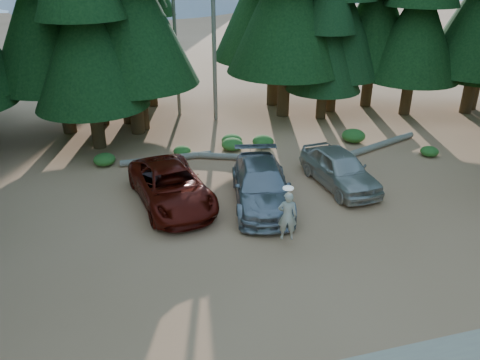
{
  "coord_description": "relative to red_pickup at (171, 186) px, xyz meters",
  "views": [
    {
      "loc": [
        -4.87,
        -12.33,
        9.1
      ],
      "look_at": [
        -0.66,
        3.34,
        1.25
      ],
      "focal_mm": 35.0,
      "sensor_mm": 36.0,
      "label": 1
    }
  ],
  "objects": [
    {
      "name": "ground",
      "position": [
        3.2,
        -4.48,
        -0.76
      ],
      "size": [
        160.0,
        160.0,
        0.0
      ],
      "primitive_type": "plane",
      "color": "#A97148",
      "rests_on": "ground"
    },
    {
      "name": "forest_belt_north",
      "position": [
        3.2,
        10.52,
        -0.76
      ],
      "size": [
        36.0,
        7.0,
        22.0
      ],
      "primitive_type": null,
      "color": "black",
      "rests_on": "ground"
    },
    {
      "name": "snag_front",
      "position": [
        4.0,
        10.02,
        5.24
      ],
      "size": [
        0.24,
        0.24,
        12.0
      ],
      "primitive_type": "cylinder",
      "color": "#6D6457",
      "rests_on": "ground"
    },
    {
      "name": "snag_back",
      "position": [
        2.0,
        11.52,
        4.24
      ],
      "size": [
        0.2,
        0.2,
        10.0
      ],
      "primitive_type": "cylinder",
      "color": "#6D6457",
      "rests_on": "ground"
    },
    {
      "name": "red_pickup",
      "position": [
        0.0,
        0.0,
        0.0
      ],
      "size": [
        3.33,
        5.8,
        1.52
      ],
      "primitive_type": "imported",
      "rotation": [
        0.0,
        0.0,
        0.15
      ],
      "color": "#5A0F07",
      "rests_on": "ground"
    },
    {
      "name": "silver_minivan_center",
      "position": [
        3.48,
        -0.91,
        0.02
      ],
      "size": [
        3.19,
        5.71,
        1.56
      ],
      "primitive_type": "imported",
      "rotation": [
        0.0,
        0.0,
        -0.2
      ],
      "color": "gray",
      "rests_on": "ground"
    },
    {
      "name": "silver_minivan_right",
      "position": [
        7.22,
        -0.24,
        0.03
      ],
      "size": [
        2.25,
        4.79,
        1.58
      ],
      "primitive_type": "imported",
      "rotation": [
        0.0,
        0.0,
        0.08
      ],
      "color": "#B9B2A5",
      "rests_on": "ground"
    },
    {
      "name": "frisbee_player",
      "position": [
        3.43,
        -4.0,
        0.38
      ],
      "size": [
        0.75,
        0.59,
        1.94
      ],
      "rotation": [
        0.0,
        0.0,
        2.87
      ],
      "color": "beige",
      "rests_on": "ground"
    },
    {
      "name": "log_left",
      "position": [
        0.29,
        4.27,
        -0.6
      ],
      "size": [
        4.42,
        0.44,
        0.32
      ],
      "primitive_type": "cylinder",
      "rotation": [
        0.0,
        1.57,
        0.03
      ],
      "color": "#6D6457",
      "rests_on": "ground"
    },
    {
      "name": "log_mid",
      "position": [
        3.32,
        3.71,
        -0.6
      ],
      "size": [
        3.63,
        1.74,
        0.31
      ],
      "primitive_type": "cylinder",
      "rotation": [
        0.0,
        1.57,
        -0.39
      ],
      "color": "#6D6457",
      "rests_on": "ground"
    },
    {
      "name": "log_right",
      "position": [
        11.29,
        3.21,
        -0.6
      ],
      "size": [
        4.92,
        2.14,
        0.33
      ],
      "primitive_type": "cylinder",
      "rotation": [
        0.0,
        1.57,
        0.37
      ],
      "color": "#6D6457",
      "rests_on": "ground"
    },
    {
      "name": "shrub_far_left",
      "position": [
        -2.61,
        4.63,
        -0.48
      ],
      "size": [
        1.03,
        1.03,
        0.57
      ],
      "primitive_type": "ellipsoid",
      "color": "#1D611F",
      "rests_on": "ground"
    },
    {
      "name": "shrub_left",
      "position": [
        1.14,
        4.83,
        -0.52
      ],
      "size": [
        0.88,
        0.88,
        0.48
      ],
      "primitive_type": "ellipsoid",
      "color": "#1D611F",
      "rests_on": "ground"
    },
    {
      "name": "shrub_center_left",
      "position": [
        3.75,
        4.93,
        -0.46
      ],
      "size": [
        1.1,
        1.1,
        0.61
      ],
      "primitive_type": "ellipsoid",
      "color": "#1D611F",
      "rests_on": "ground"
    },
    {
      "name": "shrub_center_right",
      "position": [
        5.4,
        4.89,
        -0.46
      ],
      "size": [
        1.11,
        1.11,
        0.61
      ],
      "primitive_type": "ellipsoid",
      "color": "#1D611F",
      "rests_on": "ground"
    },
    {
      "name": "shrub_right",
      "position": [
        3.88,
        5.52,
        -0.47
      ],
      "size": [
        1.07,
        1.07,
        0.59
      ],
      "primitive_type": "ellipsoid",
      "color": "#1D611F",
      "rests_on": "ground"
    },
    {
      "name": "shrub_far_right",
      "position": [
        10.31,
        4.36,
        -0.42
      ],
      "size": [
        1.24,
        1.24,
        0.68
      ],
      "primitive_type": "ellipsoid",
      "color": "#1D611F",
      "rests_on": "ground"
    },
    {
      "name": "shrub_edge_east",
      "position": [
        13.06,
        1.59,
        -0.52
      ],
      "size": [
        0.88,
        0.88,
        0.48
      ],
      "primitive_type": "ellipsoid",
      "color": "#1D611F",
      "rests_on": "ground"
    }
  ]
}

